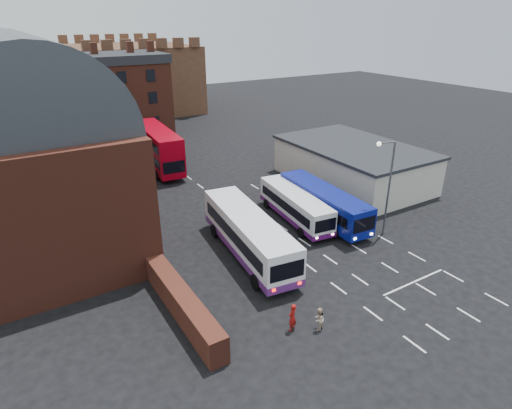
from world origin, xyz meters
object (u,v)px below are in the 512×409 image
bus_white_outbound (249,232)px  bus_blue (323,202)px  pedestrian_red (292,317)px  bus_white_inbound (295,204)px  street_lamp (387,180)px  bus_red_double (158,148)px  pedestrian_beige (319,319)px

bus_white_outbound → bus_blue: (8.97, 1.93, -0.22)m
pedestrian_red → bus_white_outbound: bearing=-126.9°
bus_white_inbound → pedestrian_red: bearing=60.0°
bus_blue → street_lamp: bearing=119.3°
bus_red_double → pedestrian_red: 32.42m
bus_white_outbound → bus_red_double: bearing=93.8°
bus_white_outbound → pedestrian_beige: 9.70m
bus_blue → pedestrian_beige: size_ratio=7.44×
street_lamp → pedestrian_beige: (-12.17, -6.67, -4.21)m
pedestrian_red → pedestrian_beige: pedestrian_red is taller
bus_red_double → street_lamp: bearing=114.9°
bus_white_outbound → bus_white_inbound: size_ratio=1.25×
bus_white_inbound → bus_red_double: bearing=-68.1°
bus_white_outbound → bus_red_double: (1.29, 23.40, 0.62)m
pedestrian_beige → bus_white_inbound: bearing=-145.8°
street_lamp → pedestrian_beige: 14.50m
bus_white_outbound → bus_white_inbound: 7.43m
street_lamp → pedestrian_red: size_ratio=4.56×
pedestrian_red → street_lamp: bearing=-179.2°
bus_blue → street_lamp: size_ratio=1.35×
bus_white_inbound → bus_blue: (2.25, -1.21, 0.18)m
bus_white_inbound → bus_white_outbound: bearing=31.9°
pedestrian_beige → bus_white_outbound: bearing=-120.1°
bus_white_inbound → bus_red_double: bus_red_double is taller
bus_white_inbound → pedestrian_red: size_ratio=5.56×
bus_white_inbound → bus_blue: bus_blue is taller
bus_red_double → pedestrian_beige: bearing=90.4°
bus_white_outbound → pedestrian_beige: size_ratio=8.43×
street_lamp → pedestrian_red: street_lamp is taller
bus_white_inbound → bus_blue: size_ratio=0.90×
bus_white_outbound → pedestrian_red: (-2.23, -8.78, -1.08)m
bus_blue → pedestrian_beige: (-9.85, -11.51, -1.02)m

